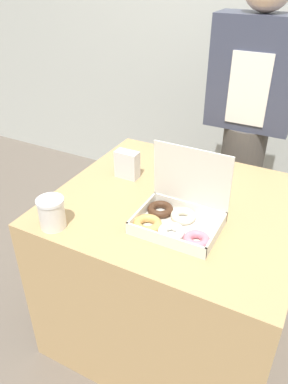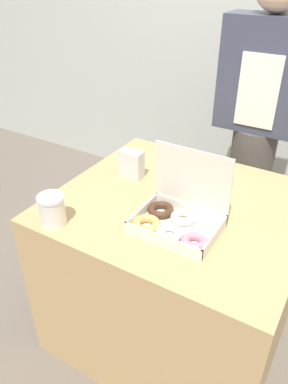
% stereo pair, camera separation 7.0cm
% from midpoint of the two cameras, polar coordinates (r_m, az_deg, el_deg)
% --- Properties ---
extents(ground_plane, '(14.00, 14.00, 0.00)m').
position_cam_midpoint_polar(ground_plane, '(2.05, 3.13, -19.40)').
color(ground_plane, '#665B51').
extents(wall_back, '(10.00, 0.05, 2.60)m').
position_cam_midpoint_polar(wall_back, '(2.63, 18.17, 24.03)').
color(wall_back, '#B2B7B2').
rests_on(wall_back, ground_plane).
extents(table, '(0.99, 0.89, 0.76)m').
position_cam_midpoint_polar(table, '(1.77, 3.49, -11.69)').
color(table, tan).
rests_on(table, ground_plane).
extents(donut_box, '(0.32, 0.24, 0.28)m').
position_cam_midpoint_polar(donut_box, '(1.37, 3.34, -3.77)').
color(donut_box, silver).
rests_on(donut_box, table).
extents(coffee_cup, '(0.10, 0.10, 0.12)m').
position_cam_midpoint_polar(coffee_cup, '(1.40, -15.27, -3.13)').
color(coffee_cup, silver).
rests_on(coffee_cup, table).
extents(napkin_holder, '(0.10, 0.05, 0.13)m').
position_cam_midpoint_polar(napkin_holder, '(1.67, -3.78, 4.19)').
color(napkin_holder, silver).
rests_on(napkin_holder, table).
extents(person_customer, '(0.43, 0.24, 1.63)m').
position_cam_midpoint_polar(person_customer, '(2.08, 14.73, 11.15)').
color(person_customer, '#4C4742').
rests_on(person_customer, ground_plane).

